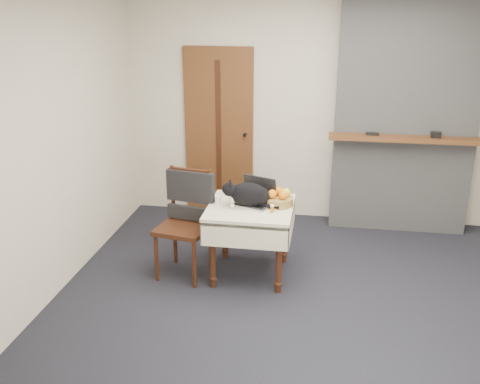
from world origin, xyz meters
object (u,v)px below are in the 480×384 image
object	(u,v)px
laptop	(256,197)
pill_bottle	(272,209)
side_table	(250,217)
cream_jar	(218,200)
cat	(249,195)
door	(219,133)
chair	(187,208)
fruit_basket	(278,199)

from	to	relation	value
laptop	pill_bottle	xyz separation A→B (m)	(0.17, -0.19, -0.02)
side_table	cream_jar	bearing A→B (deg)	177.34
side_table	cat	size ratio (longest dim) A/B	1.44
door	chair	world-z (taller)	door
door	cat	world-z (taller)	door
side_table	fruit_basket	xyz separation A→B (m)	(0.25, 0.07, 0.18)
pill_bottle	side_table	bearing A→B (deg)	148.87
pill_bottle	cat	bearing A→B (deg)	151.52
side_table	pill_bottle	world-z (taller)	pill_bottle
laptop	fruit_basket	xyz separation A→B (m)	(0.21, 0.00, 0.00)
cat	door	bearing A→B (deg)	99.54
laptop	chair	distance (m)	0.65
chair	side_table	bearing A→B (deg)	11.79
cream_jar	side_table	bearing A→B (deg)	-2.66
cat	cream_jar	xyz separation A→B (m)	(-0.30, 0.02, -0.08)
pill_bottle	fruit_basket	world-z (taller)	fruit_basket
door	laptop	bearing A→B (deg)	-66.59
door	cream_jar	size ratio (longest dim) A/B	28.01
laptop	cat	world-z (taller)	cat
door	cat	size ratio (longest dim) A/B	3.68
cat	fruit_basket	size ratio (longest dim) A/B	1.97
cream_jar	fruit_basket	bearing A→B (deg)	5.49
pill_bottle	fruit_basket	bearing A→B (deg)	79.22
laptop	pill_bottle	bearing A→B (deg)	-26.04
cat	chair	distance (m)	0.61
side_table	fruit_basket	distance (m)	0.31
door	cream_jar	bearing A→B (deg)	-79.03
side_table	laptop	xyz separation A→B (m)	(0.04, 0.06, 0.18)
cat	side_table	bearing A→B (deg)	30.67
laptop	cream_jar	size ratio (longest dim) A/B	5.89
fruit_basket	chair	xyz separation A→B (m)	(-0.85, -0.08, -0.11)
cream_jar	chair	size ratio (longest dim) A/B	0.07
chair	door	bearing A→B (deg)	100.90
chair	cream_jar	bearing A→B (deg)	15.95
door	side_table	distance (m)	1.72
door	fruit_basket	world-z (taller)	door
laptop	chair	bearing A→B (deg)	-151.16
side_table	chair	size ratio (longest dim) A/B	0.77
door	laptop	world-z (taller)	door
cream_jar	chair	world-z (taller)	chair
side_table	cat	world-z (taller)	cat
side_table	cream_jar	distance (m)	0.34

